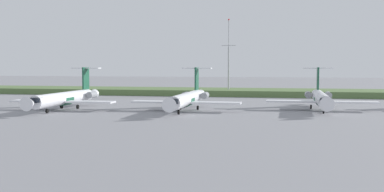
{
  "coord_description": "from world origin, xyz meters",
  "views": [
    {
      "loc": [
        19.49,
        -85.04,
        9.57
      ],
      "look_at": [
        0.0,
        11.53,
        3.0
      ],
      "focal_mm": 43.81,
      "sensor_mm": 36.0,
      "label": 1
    }
  ],
  "objects_px": {
    "regional_jet_fourth": "(321,98)",
    "antenna_mast": "(229,64)",
    "regional_jet_second": "(66,98)",
    "regional_jet_third": "(187,98)"
  },
  "relations": [
    {
      "from": "regional_jet_fourth",
      "to": "antenna_mast",
      "type": "height_order",
      "value": "antenna_mast"
    },
    {
      "from": "antenna_mast",
      "to": "regional_jet_second",
      "type": "bearing_deg",
      "value": -118.25
    },
    {
      "from": "regional_jet_third",
      "to": "regional_jet_fourth",
      "type": "height_order",
      "value": "same"
    },
    {
      "from": "regional_jet_second",
      "to": "regional_jet_third",
      "type": "distance_m",
      "value": 26.25
    },
    {
      "from": "regional_jet_second",
      "to": "antenna_mast",
      "type": "xyz_separation_m",
      "value": [
        28.63,
        53.28,
        7.37
      ]
    },
    {
      "from": "regional_jet_third",
      "to": "antenna_mast",
      "type": "xyz_separation_m",
      "value": [
        2.53,
        50.36,
        7.37
      ]
    },
    {
      "from": "regional_jet_second",
      "to": "regional_jet_third",
      "type": "bearing_deg",
      "value": 6.37
    },
    {
      "from": "regional_jet_second",
      "to": "antenna_mast",
      "type": "relative_size",
      "value": 1.3
    },
    {
      "from": "regional_jet_second",
      "to": "regional_jet_fourth",
      "type": "distance_m",
      "value": 54.57
    },
    {
      "from": "regional_jet_third",
      "to": "regional_jet_fourth",
      "type": "distance_m",
      "value": 28.45
    }
  ]
}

